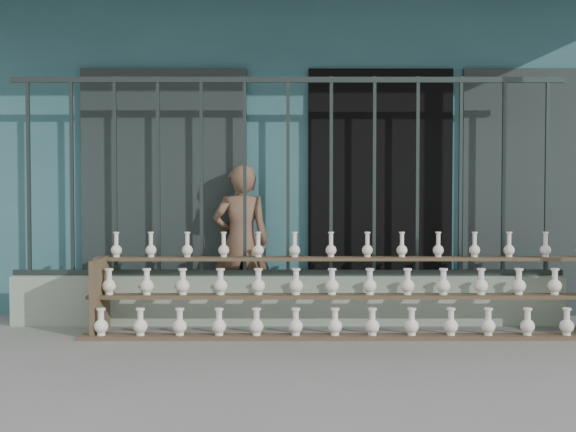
{
  "coord_description": "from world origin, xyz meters",
  "views": [
    {
      "loc": [
        -0.01,
        -5.24,
        1.22
      ],
      "look_at": [
        0.0,
        1.0,
        1.0
      ],
      "focal_mm": 45.0,
      "sensor_mm": 36.0,
      "label": 1
    }
  ],
  "objects": [
    {
      "name": "ground",
      "position": [
        0.0,
        0.0,
        0.0
      ],
      "size": [
        60.0,
        60.0,
        0.0
      ],
      "primitive_type": "plane",
      "color": "slate"
    },
    {
      "name": "workshop_building",
      "position": [
        0.0,
        4.23,
        1.62
      ],
      "size": [
        7.4,
        6.6,
        3.21
      ],
      "color": "#316268",
      "rests_on": "ground"
    },
    {
      "name": "parapet_wall",
      "position": [
        0.0,
        1.3,
        0.23
      ],
      "size": [
        5.0,
        0.2,
        0.45
      ],
      "primitive_type": "cube",
      "color": "#90A38B",
      "rests_on": "ground"
    },
    {
      "name": "security_fence",
      "position": [
        -0.0,
        1.3,
        1.35
      ],
      "size": [
        5.0,
        0.04,
        1.8
      ],
      "color": "#283330",
      "rests_on": "parapet_wall"
    },
    {
      "name": "shelf_rack",
      "position": [
        0.54,
        0.88,
        0.36
      ],
      "size": [
        4.5,
        0.68,
        0.85
      ],
      "color": "brown",
      "rests_on": "ground"
    },
    {
      "name": "elderly_woman",
      "position": [
        -0.44,
        1.58,
        0.73
      ],
      "size": [
        0.57,
        0.41,
        1.47
      ],
      "primitive_type": "imported",
      "rotation": [
        0.0,
        0.0,
        3.25
      ],
      "color": "brown",
      "rests_on": "ground"
    }
  ]
}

